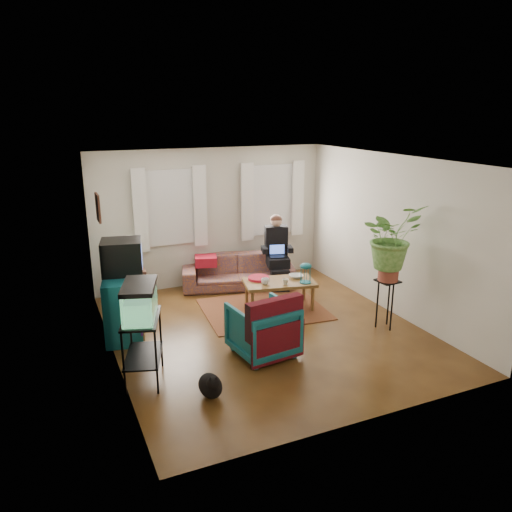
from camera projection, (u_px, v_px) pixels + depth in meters
name	position (u px, v px, depth m)	size (l,w,h in m)	color
floor	(266.00, 331.00, 7.65)	(4.50, 5.00, 0.01)	#4F2B14
ceiling	(268.00, 160.00, 6.91)	(4.50, 5.00, 0.01)	white
wall_back	(212.00, 217.00, 9.47)	(4.50, 0.01, 2.60)	silver
wall_front	(370.00, 311.00, 5.09)	(4.50, 0.01, 2.60)	silver
wall_left	(109.00, 269.00, 6.41)	(0.01, 5.00, 2.60)	silver
wall_right	(392.00, 235.00, 8.15)	(0.01, 5.00, 2.60)	silver
window_left	(170.00, 208.00, 9.08)	(1.08, 0.04, 1.38)	white
window_right	(271.00, 200.00, 9.87)	(1.08, 0.04, 1.38)	white
curtains_left	(171.00, 208.00, 9.01)	(1.36, 0.06, 1.50)	white
curtains_right	(273.00, 200.00, 9.80)	(1.36, 0.06, 1.50)	white
picture_frame	(99.00, 208.00, 6.99)	(0.04, 0.32, 0.40)	#3D2616
area_rug	(263.00, 309.00, 8.48)	(2.00, 1.60, 0.01)	maroon
sofa	(238.00, 266.00, 9.47)	(2.08, 0.82, 0.82)	brown
seated_person	(277.00, 254.00, 9.50)	(0.52, 0.64, 1.24)	black
side_table	(133.00, 287.00, 8.65)	(0.43, 0.43, 0.63)	#372814
table_lamp	(130.00, 254.00, 8.49)	(0.32, 0.32, 0.58)	white
dresser	(124.00, 305.00, 7.43)	(0.52, 1.05, 0.94)	navy
crt_tv	(122.00, 257.00, 7.33)	(0.58, 0.52, 0.50)	black
aquarium_stand	(143.00, 349.00, 6.17)	(0.42, 0.76, 0.85)	black
aquarium	(140.00, 301.00, 5.98)	(0.38, 0.69, 0.45)	#7FD899
black_cat	(210.00, 383.00, 5.87)	(0.27, 0.41, 0.35)	black
armchair	(263.00, 327.00, 6.85)	(0.79, 0.74, 0.81)	#125C71
serape_throw	(275.00, 323.00, 6.54)	(0.82, 0.19, 0.67)	#9E0A0A
coffee_table	(279.00, 295.00, 8.48)	(1.18, 0.64, 0.49)	brown
cup_a	(265.00, 281.00, 8.24)	(0.13, 0.13, 0.11)	white
cup_b	(285.00, 282.00, 8.22)	(0.11, 0.11, 0.10)	beige
bowl	(296.00, 276.00, 8.56)	(0.23, 0.23, 0.06)	white
snack_tray	(259.00, 278.00, 8.49)	(0.37, 0.37, 0.04)	#B21414
birdcage	(306.00, 273.00, 8.29)	(0.19, 0.19, 0.34)	#115B6B
plant_stand	(386.00, 304.00, 7.69)	(0.33, 0.33, 0.78)	black
potted_plant	(390.00, 246.00, 7.43)	(0.89, 0.77, 0.98)	#599947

